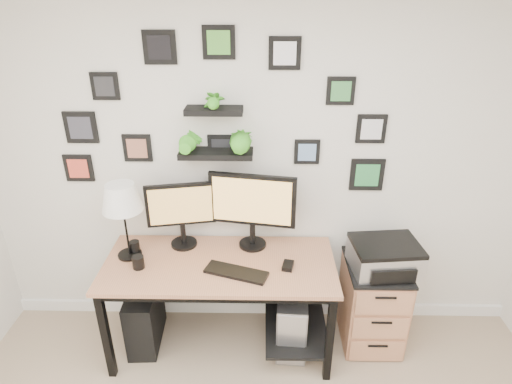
{
  "coord_description": "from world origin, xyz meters",
  "views": [
    {
      "loc": [
        0.02,
        -0.81,
        2.48
      ],
      "look_at": [
        -0.03,
        1.83,
        1.2
      ],
      "focal_mm": 30.0,
      "sensor_mm": 36.0,
      "label": 1
    }
  ],
  "objects_px": {
    "desk": "(226,274)",
    "printer": "(385,256)",
    "pc_tower_black": "(145,316)",
    "file_cabinet": "(372,303)",
    "monitor_left": "(181,210)",
    "table_lamp": "(122,199)",
    "mug": "(138,262)",
    "pc_tower_grey": "(292,317)",
    "monitor_right": "(252,205)"
  },
  "relations": [
    {
      "from": "monitor_left",
      "to": "mug",
      "type": "bearing_deg",
      "value": -132.31
    },
    {
      "from": "monitor_right",
      "to": "pc_tower_grey",
      "type": "distance_m",
      "value": 0.92
    },
    {
      "from": "table_lamp",
      "to": "mug",
      "type": "height_order",
      "value": "table_lamp"
    },
    {
      "from": "mug",
      "to": "pc_tower_grey",
      "type": "bearing_deg",
      "value": 5.22
    },
    {
      "from": "monitor_right",
      "to": "file_cabinet",
      "type": "xyz_separation_m",
      "value": [
        0.9,
        -0.12,
        -0.75
      ]
    },
    {
      "from": "desk",
      "to": "printer",
      "type": "distance_m",
      "value": 1.13
    },
    {
      "from": "table_lamp",
      "to": "pc_tower_black",
      "type": "height_order",
      "value": "table_lamp"
    },
    {
      "from": "pc_tower_grey",
      "to": "pc_tower_black",
      "type": "bearing_deg",
      "value": 179.72
    },
    {
      "from": "monitor_right",
      "to": "printer",
      "type": "xyz_separation_m",
      "value": [
        0.93,
        -0.15,
        -0.31
      ]
    },
    {
      "from": "printer",
      "to": "mug",
      "type": "bearing_deg",
      "value": -175.61
    },
    {
      "from": "file_cabinet",
      "to": "monitor_left",
      "type": "bearing_deg",
      "value": 174.94
    },
    {
      "from": "pc_tower_black",
      "to": "file_cabinet",
      "type": "relative_size",
      "value": 0.7
    },
    {
      "from": "pc_tower_black",
      "to": "printer",
      "type": "height_order",
      "value": "printer"
    },
    {
      "from": "printer",
      "to": "pc_tower_black",
      "type": "bearing_deg",
      "value": -179.08
    },
    {
      "from": "desk",
      "to": "mug",
      "type": "height_order",
      "value": "mug"
    },
    {
      "from": "desk",
      "to": "pc_tower_grey",
      "type": "xyz_separation_m",
      "value": [
        0.48,
        -0.01,
        -0.39
      ]
    },
    {
      "from": "monitor_left",
      "to": "table_lamp",
      "type": "bearing_deg",
      "value": -158.96
    },
    {
      "from": "mug",
      "to": "monitor_right",
      "type": "bearing_deg",
      "value": 20.36
    },
    {
      "from": "monitor_left",
      "to": "file_cabinet",
      "type": "relative_size",
      "value": 0.74
    },
    {
      "from": "pc_tower_grey",
      "to": "mug",
      "type": "bearing_deg",
      "value": -174.78
    },
    {
      "from": "desk",
      "to": "pc_tower_grey",
      "type": "bearing_deg",
      "value": -0.71
    },
    {
      "from": "monitor_left",
      "to": "table_lamp",
      "type": "xyz_separation_m",
      "value": [
        -0.36,
        -0.14,
        0.16
      ]
    },
    {
      "from": "monitor_right",
      "to": "pc_tower_grey",
      "type": "xyz_separation_m",
      "value": [
        0.3,
        -0.19,
        -0.85
      ]
    },
    {
      "from": "desk",
      "to": "printer",
      "type": "bearing_deg",
      "value": 1.39
    },
    {
      "from": "mug",
      "to": "pc_tower_grey",
      "type": "height_order",
      "value": "mug"
    },
    {
      "from": "monitor_right",
      "to": "pc_tower_grey",
      "type": "relative_size",
      "value": 1.23
    },
    {
      "from": "monitor_left",
      "to": "mug",
      "type": "relative_size",
      "value": 5.52
    },
    {
      "from": "desk",
      "to": "table_lamp",
      "type": "bearing_deg",
      "value": 176.36
    },
    {
      "from": "monitor_left",
      "to": "monitor_right",
      "type": "xyz_separation_m",
      "value": [
        0.5,
        -0.0,
        0.05
      ]
    },
    {
      "from": "pc_tower_grey",
      "to": "desk",
      "type": "bearing_deg",
      "value": 179.29
    },
    {
      "from": "pc_tower_grey",
      "to": "file_cabinet",
      "type": "height_order",
      "value": "file_cabinet"
    },
    {
      "from": "pc_tower_grey",
      "to": "file_cabinet",
      "type": "distance_m",
      "value": 0.61
    },
    {
      "from": "mug",
      "to": "printer",
      "type": "xyz_separation_m",
      "value": [
        1.69,
        0.13,
        -0.02
      ]
    },
    {
      "from": "monitor_left",
      "to": "printer",
      "type": "relative_size",
      "value": 1.02
    },
    {
      "from": "desk",
      "to": "table_lamp",
      "type": "relative_size",
      "value": 2.88
    },
    {
      "from": "desk",
      "to": "table_lamp",
      "type": "distance_m",
      "value": 0.89
    },
    {
      "from": "desk",
      "to": "pc_tower_grey",
      "type": "height_order",
      "value": "desk"
    },
    {
      "from": "table_lamp",
      "to": "monitor_left",
      "type": "bearing_deg",
      "value": 21.04
    },
    {
      "from": "desk",
      "to": "file_cabinet",
      "type": "relative_size",
      "value": 2.39
    },
    {
      "from": "desk",
      "to": "monitor_right",
      "type": "distance_m",
      "value": 0.53
    },
    {
      "from": "desk",
      "to": "file_cabinet",
      "type": "distance_m",
      "value": 1.13
    },
    {
      "from": "monitor_right",
      "to": "pc_tower_grey",
      "type": "bearing_deg",
      "value": -32.18
    },
    {
      "from": "table_lamp",
      "to": "pc_tower_grey",
      "type": "distance_m",
      "value": 1.51
    },
    {
      "from": "desk",
      "to": "monitor_right",
      "type": "height_order",
      "value": "monitor_right"
    },
    {
      "from": "desk",
      "to": "monitor_left",
      "type": "bearing_deg",
      "value": 150.07
    },
    {
      "from": "desk",
      "to": "monitor_left",
      "type": "xyz_separation_m",
      "value": [
        -0.32,
        0.18,
        0.41
      ]
    },
    {
      "from": "table_lamp",
      "to": "pc_tower_black",
      "type": "distance_m",
      "value": 0.97
    },
    {
      "from": "pc_tower_grey",
      "to": "printer",
      "type": "xyz_separation_m",
      "value": [
        0.63,
        0.03,
        0.53
      ]
    },
    {
      "from": "monitor_right",
      "to": "desk",
      "type": "bearing_deg",
      "value": -136.04
    },
    {
      "from": "monitor_left",
      "to": "pc_tower_black",
      "type": "bearing_deg",
      "value": -148.89
    }
  ]
}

